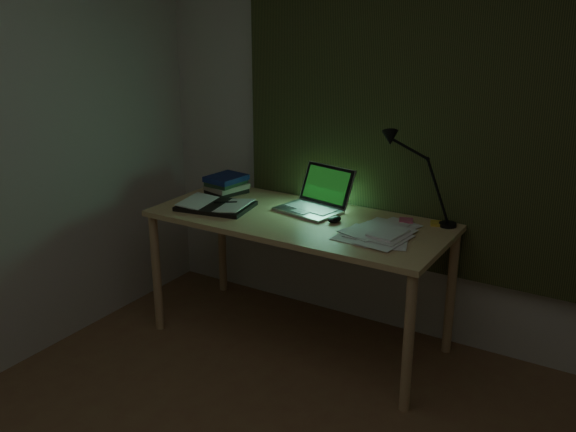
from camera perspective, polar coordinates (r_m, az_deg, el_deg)
name	(u,v)px	position (r m, az deg, el deg)	size (l,w,h in m)	color
wall_back	(423,131)	(3.68, 11.92, 7.41)	(3.50, 0.00, 2.50)	beige
curtain	(423,96)	(3.61, 11.91, 10.42)	(2.20, 0.06, 2.00)	#2A3219
desk	(299,280)	(3.77, 0.95, -5.74)	(1.70, 0.74, 0.77)	tan
laptop	(309,191)	(3.69, 1.84, 2.25)	(0.35, 0.40, 0.25)	#B2B2B7
open_textbook	(216,205)	(3.81, -6.44, 0.97)	(0.41, 0.30, 0.04)	white
book_stack	(227,184)	(4.08, -5.48, 2.85)	(0.19, 0.23, 0.12)	white
loose_papers	(381,232)	(3.41, 8.25, -1.40)	(0.34, 0.36, 0.02)	white
mouse	(335,219)	(3.56, 4.16, -0.29)	(0.06, 0.09, 0.03)	black
sticky_yellow	(437,223)	(3.60, 13.13, -0.65)	(0.07, 0.07, 0.02)	gold
sticky_pink	(406,221)	(3.61, 10.45, -0.42)	(0.08, 0.08, 0.02)	#DB5575
desk_lamp	(451,181)	(3.52, 14.32, 3.02)	(0.34, 0.26, 0.51)	black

